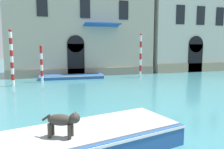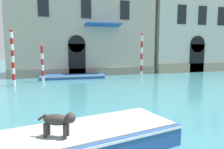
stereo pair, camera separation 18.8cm
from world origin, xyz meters
The scene contains 7 objects.
palazzo_left centered at (1.54, 24.99, 8.07)m, with size 15.69×7.40×16.16m.
palazzo_right centered at (17.00, 24.99, 7.65)m, with size 14.12×6.13×15.33m.
dog_on_deck centered at (-2.08, 4.87, 1.18)m, with size 0.98×0.59×0.69m.
boat_moored_near_palazzo centered at (-0.10, 20.67, 0.20)m, with size 6.22×1.90×0.37m.
mooring_pole_0 centered at (6.77, 19.70, 2.24)m, with size 0.22×0.22×4.45m.
mooring_pole_1 centered at (-2.86, 19.35, 1.65)m, with size 0.24×0.24×3.26m.
mooring_pole_2 centered at (-5.04, 17.92, 2.26)m, with size 0.26×0.26×4.48m.
Camera 1 is at (-2.44, -0.76, 3.09)m, focal length 35.00 mm.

